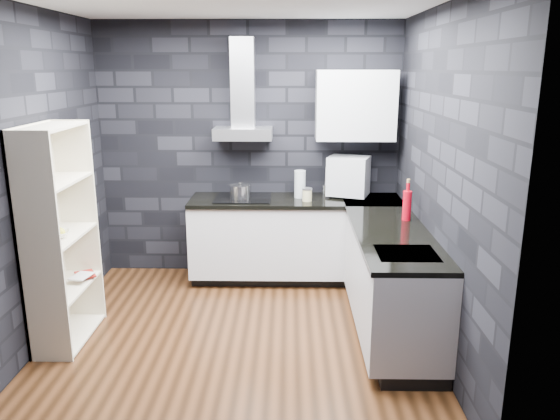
{
  "coord_description": "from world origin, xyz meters",
  "views": [
    {
      "loc": [
        0.43,
        -4.22,
        2.23
      ],
      "look_at": [
        0.35,
        0.45,
        1.0
      ],
      "focal_mm": 35.0,
      "sensor_mm": 36.0,
      "label": 1
    }
  ],
  "objects_px": {
    "pot": "(240,192)",
    "storage_jar": "(307,195)",
    "glass_vase": "(300,184)",
    "appliance_garage": "(348,176)",
    "utensil_crock": "(327,191)",
    "bookshelf": "(60,236)",
    "fruit_bowl": "(57,234)",
    "red_bottle": "(407,206)"
  },
  "relations": [
    {
      "from": "glass_vase",
      "to": "appliance_garage",
      "type": "height_order",
      "value": "appliance_garage"
    },
    {
      "from": "appliance_garage",
      "to": "red_bottle",
      "type": "bearing_deg",
      "value": -45.34
    },
    {
      "from": "bookshelf",
      "to": "fruit_bowl",
      "type": "xyz_separation_m",
      "value": [
        0.0,
        -0.06,
        0.04
      ]
    },
    {
      "from": "pot",
      "to": "utensil_crock",
      "type": "xyz_separation_m",
      "value": [
        0.91,
        0.1,
        -0.01
      ]
    },
    {
      "from": "pot",
      "to": "utensil_crock",
      "type": "distance_m",
      "value": 0.91
    },
    {
      "from": "fruit_bowl",
      "to": "utensil_crock",
      "type": "bearing_deg",
      "value": 33.35
    },
    {
      "from": "utensil_crock",
      "to": "red_bottle",
      "type": "distance_m",
      "value": 1.1
    },
    {
      "from": "red_bottle",
      "to": "bookshelf",
      "type": "bearing_deg",
      "value": -169.48
    },
    {
      "from": "pot",
      "to": "utensil_crock",
      "type": "relative_size",
      "value": 1.56
    },
    {
      "from": "storage_jar",
      "to": "utensil_crock",
      "type": "xyz_separation_m",
      "value": [
        0.21,
        0.18,
        0.01
      ]
    },
    {
      "from": "utensil_crock",
      "to": "bookshelf",
      "type": "xyz_separation_m",
      "value": [
        -2.25,
        -1.42,
        -0.07
      ]
    },
    {
      "from": "glass_vase",
      "to": "fruit_bowl",
      "type": "xyz_separation_m",
      "value": [
        -1.96,
        -1.45,
        -0.11
      ]
    },
    {
      "from": "utensil_crock",
      "to": "red_bottle",
      "type": "bearing_deg",
      "value": -53.51
    },
    {
      "from": "red_bottle",
      "to": "bookshelf",
      "type": "xyz_separation_m",
      "value": [
        -2.9,
        -0.54,
        -0.13
      ]
    },
    {
      "from": "appliance_garage",
      "to": "red_bottle",
      "type": "distance_m",
      "value": 1.0
    },
    {
      "from": "pot",
      "to": "appliance_garage",
      "type": "height_order",
      "value": "appliance_garage"
    },
    {
      "from": "utensil_crock",
      "to": "red_bottle",
      "type": "xyz_separation_m",
      "value": [
        0.65,
        -0.88,
        0.07
      ]
    },
    {
      "from": "glass_vase",
      "to": "appliance_garage",
      "type": "distance_m",
      "value": 0.52
    },
    {
      "from": "bookshelf",
      "to": "red_bottle",
      "type": "bearing_deg",
      "value": 9.06
    },
    {
      "from": "pot",
      "to": "appliance_garage",
      "type": "distance_m",
      "value": 1.14
    },
    {
      "from": "fruit_bowl",
      "to": "storage_jar",
      "type": "bearing_deg",
      "value": 32.55
    },
    {
      "from": "glass_vase",
      "to": "pot",
      "type": "bearing_deg",
      "value": -172.88
    },
    {
      "from": "glass_vase",
      "to": "bookshelf",
      "type": "xyz_separation_m",
      "value": [
        -1.96,
        -1.4,
        -0.14
      ]
    },
    {
      "from": "appliance_garage",
      "to": "bookshelf",
      "type": "xyz_separation_m",
      "value": [
        -2.47,
        -1.44,
        -0.22
      ]
    },
    {
      "from": "storage_jar",
      "to": "pot",
      "type": "bearing_deg",
      "value": 173.64
    },
    {
      "from": "storage_jar",
      "to": "utensil_crock",
      "type": "relative_size",
      "value": 0.9
    },
    {
      "from": "pot",
      "to": "appliance_garage",
      "type": "xyz_separation_m",
      "value": [
        1.13,
        0.12,
        0.15
      ]
    },
    {
      "from": "pot",
      "to": "bookshelf",
      "type": "height_order",
      "value": "bookshelf"
    },
    {
      "from": "utensil_crock",
      "to": "glass_vase",
      "type": "bearing_deg",
      "value": -174.78
    },
    {
      "from": "storage_jar",
      "to": "bookshelf",
      "type": "distance_m",
      "value": 2.38
    },
    {
      "from": "storage_jar",
      "to": "red_bottle",
      "type": "xyz_separation_m",
      "value": [
        0.87,
        -0.7,
        0.07
      ]
    },
    {
      "from": "bookshelf",
      "to": "glass_vase",
      "type": "bearing_deg",
      "value": 33.96
    },
    {
      "from": "glass_vase",
      "to": "storage_jar",
      "type": "bearing_deg",
      "value": -65.17
    },
    {
      "from": "appliance_garage",
      "to": "bookshelf",
      "type": "height_order",
      "value": "bookshelf"
    },
    {
      "from": "bookshelf",
      "to": "fruit_bowl",
      "type": "relative_size",
      "value": 9.07
    },
    {
      "from": "pot",
      "to": "red_bottle",
      "type": "relative_size",
      "value": 0.78
    },
    {
      "from": "glass_vase",
      "to": "red_bottle",
      "type": "bearing_deg",
      "value": -42.41
    },
    {
      "from": "pot",
      "to": "storage_jar",
      "type": "xyz_separation_m",
      "value": [
        0.69,
        -0.08,
        -0.01
      ]
    },
    {
      "from": "pot",
      "to": "storage_jar",
      "type": "bearing_deg",
      "value": -6.36
    },
    {
      "from": "glass_vase",
      "to": "bookshelf",
      "type": "height_order",
      "value": "bookshelf"
    },
    {
      "from": "pot",
      "to": "bookshelf",
      "type": "xyz_separation_m",
      "value": [
        -1.34,
        -1.32,
        -0.07
      ]
    },
    {
      "from": "pot",
      "to": "red_bottle",
      "type": "height_order",
      "value": "red_bottle"
    }
  ]
}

